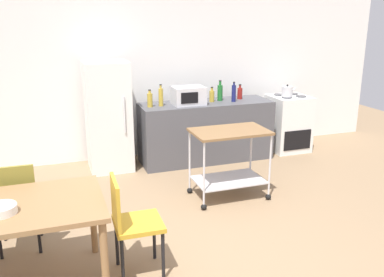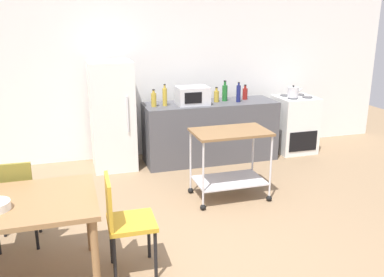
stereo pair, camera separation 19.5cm
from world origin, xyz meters
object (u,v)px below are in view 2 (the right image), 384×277
(refrigerator, at_px, (112,116))
(microwave, at_px, (192,96))
(bottle_vinegar, at_px, (154,99))
(bottle_soda, at_px, (245,93))
(bottle_sesame_oil, at_px, (216,96))
(kettle, at_px, (293,92))
(chair_mustard, at_px, (124,218))
(dining_table, at_px, (0,213))
(kitchen_cart, at_px, (230,153))
(stove_oven, at_px, (294,124))
(bottle_hot_sauce, at_px, (225,93))
(bottle_sparkling_water, at_px, (238,93))
(bottle_soy_sauce, at_px, (165,97))
(chair_olive, at_px, (14,197))

(refrigerator, bearing_deg, microwave, -7.27)
(bottle_vinegar, relative_size, bottle_soda, 1.09)
(bottle_sesame_oil, height_order, bottle_soda, bottle_soda)
(microwave, distance_m, kettle, 1.63)
(refrigerator, bearing_deg, chair_mustard, -94.83)
(dining_table, relative_size, refrigerator, 0.97)
(kitchen_cart, relative_size, bottle_sesame_oil, 4.07)
(dining_table, height_order, stove_oven, stove_oven)
(dining_table, relative_size, microwave, 3.26)
(bottle_hot_sauce, bearing_deg, bottle_sparkling_water, -39.83)
(bottle_sparkling_water, bearing_deg, microwave, 177.46)
(refrigerator, relative_size, microwave, 3.37)
(bottle_vinegar, xyz_separation_m, bottle_soda, (1.46, 0.11, -0.01))
(bottle_soy_sauce, bearing_deg, bottle_sesame_oil, 3.32)
(chair_olive, height_order, stove_oven, stove_oven)
(bottle_vinegar, relative_size, microwave, 0.54)
(stove_oven, xyz_separation_m, bottle_sesame_oil, (-1.35, 0.00, 0.54))
(stove_oven, relative_size, kettle, 3.84)
(chair_mustard, bearing_deg, microwave, -26.91)
(dining_table, xyz_separation_m, bottle_soy_sauce, (1.93, 2.49, 0.36))
(refrigerator, bearing_deg, bottle_vinegar, -13.06)
(kitchen_cart, height_order, bottle_sparkling_water, bottle_sparkling_water)
(bottle_vinegar, relative_size, bottle_soy_sauce, 0.79)
(stove_oven, relative_size, refrigerator, 0.59)
(microwave, relative_size, bottle_hot_sauce, 1.49)
(bottle_soda, relative_size, kettle, 0.95)
(bottle_hot_sauce, bearing_deg, stove_oven, -1.94)
(stove_oven, bearing_deg, refrigerator, 178.40)
(dining_table, bearing_deg, microwave, 46.56)
(refrigerator, relative_size, bottle_sparkling_water, 5.20)
(bottle_hot_sauce, relative_size, kettle, 1.29)
(bottle_vinegar, xyz_separation_m, bottle_sesame_oil, (0.97, 0.06, -0.01))
(chair_mustard, distance_m, kettle, 3.94)
(kettle, bearing_deg, chair_olive, -155.64)
(chair_mustard, height_order, microwave, microwave)
(dining_table, bearing_deg, chair_olive, 87.24)
(microwave, height_order, kettle, microwave)
(dining_table, height_order, chair_mustard, chair_mustard)
(stove_oven, bearing_deg, bottle_sparkling_water, -174.66)
(bottle_hot_sauce, xyz_separation_m, bottle_soda, (0.34, 0.02, -0.03))
(chair_olive, xyz_separation_m, bottle_sparkling_water, (3.01, 1.78, 0.51))
(kitchen_cart, xyz_separation_m, kettle, (1.56, 1.31, 0.43))
(stove_oven, bearing_deg, dining_table, -148.21)
(refrigerator, bearing_deg, bottle_soy_sauce, -9.60)
(dining_table, relative_size, bottle_hot_sauce, 4.86)
(kettle, bearing_deg, microwave, 178.84)
(kitchen_cart, height_order, bottle_soda, bottle_soda)
(refrigerator, distance_m, microwave, 1.19)
(bottle_sesame_oil, bearing_deg, chair_olive, -145.12)
(bottle_soda, bearing_deg, kettle, -11.90)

